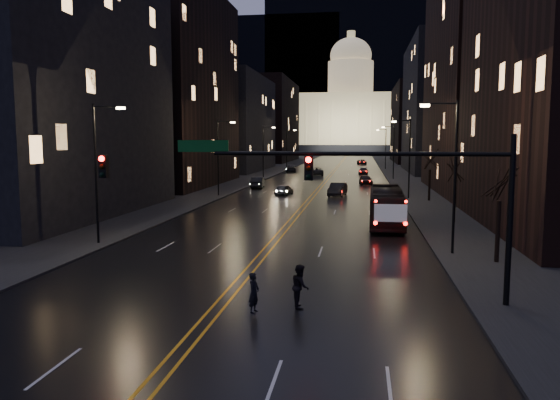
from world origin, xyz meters
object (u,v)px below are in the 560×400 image
at_px(bus, 386,207).
at_px(pedestrian_a, 254,293).
at_px(oncoming_car_a, 284,190).
at_px(traffic_signal, 368,181).
at_px(pedestrian_b, 300,286).
at_px(oncoming_car_b, 258,183).
at_px(receding_car_a, 338,190).

distance_m(bus, pedestrian_a, 23.66).
bearing_deg(oncoming_car_a, bus, 125.28).
bearing_deg(oncoming_car_a, pedestrian_a, 104.50).
distance_m(traffic_signal, oncoming_car_a, 43.83).
height_order(traffic_signal, pedestrian_b, traffic_signal).
relative_size(oncoming_car_a, oncoming_car_b, 0.85).
distance_m(oncoming_car_b, pedestrian_b, 54.16).
bearing_deg(oncoming_car_b, receding_car_a, 136.05).
distance_m(traffic_signal, pedestrian_a, 6.43).
bearing_deg(receding_car_a, oncoming_car_b, 148.31).
xyz_separation_m(traffic_signal, oncoming_car_b, (-14.41, 51.79, -4.34)).
distance_m(traffic_signal, receding_car_a, 42.84).
bearing_deg(pedestrian_b, receding_car_a, -11.19).
bearing_deg(receding_car_a, pedestrian_a, -84.43).
relative_size(bus, pedestrian_b, 6.07).
bearing_deg(pedestrian_a, pedestrian_b, -47.79).
distance_m(receding_car_a, pedestrian_b, 43.59).
bearing_deg(bus, pedestrian_b, -100.11).
bearing_deg(receding_car_a, oncoming_car_a, -173.10).
xyz_separation_m(traffic_signal, pedestrian_b, (-2.62, -1.07, -4.21)).
relative_size(traffic_signal, bus, 1.60).
bearing_deg(traffic_signal, bus, 85.14).
xyz_separation_m(oncoming_car_a, receding_car_a, (6.46, -0.05, 0.13)).
distance_m(oncoming_car_a, pedestrian_a, 44.85).
relative_size(oncoming_car_b, receding_car_a, 0.96).
relative_size(bus, oncoming_car_b, 2.34).
bearing_deg(pedestrian_b, pedestrian_a, 106.55).
distance_m(bus, oncoming_car_a, 24.45).
bearing_deg(oncoming_car_b, bus, 112.68).
height_order(receding_car_a, pedestrian_a, pedestrian_a).
bearing_deg(pedestrian_b, oncoming_car_b, 0.92).
relative_size(bus, pedestrian_a, 6.74).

